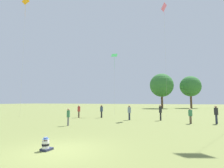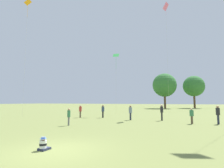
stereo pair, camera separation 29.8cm
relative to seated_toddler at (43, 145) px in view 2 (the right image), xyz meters
The scene contains 14 objects.
ground_plane 0.63m from the seated_toddler, 17.49° to the left, with size 300.00×300.00×0.00m, color olive.
seated_toddler is the anchor object (origin of this frame).
person_standing_0 14.54m from the seated_toddler, 62.49° to the left, with size 0.53×0.53×1.55m.
person_standing_1 16.27m from the seated_toddler, 116.53° to the left, with size 0.51×0.51×1.73m.
person_standing_2 15.31m from the seated_toddler, 76.33° to the left, with size 0.44×0.44×1.86m.
person_standing_3 8.22m from the seated_toddler, 118.18° to the left, with size 0.40×0.40×1.58m.
person_standing_4 14.07m from the seated_toddler, 89.77° to the left, with size 0.50×0.50×1.73m.
person_standing_5 16.06m from the seated_toddler, 105.36° to the left, with size 0.38×0.38×1.73m.
person_standing_6 16.37m from the seated_toddler, 56.20° to the left, with size 0.50×0.50×1.81m.
kite_0 25.54m from the seated_toddler, 141.73° to the left, with size 1.02×1.14×17.67m.
kite_1 27.81m from the seated_toddler, 79.82° to the left, with size 0.88×1.25×18.09m.
kite_3 22.80m from the seated_toddler, 101.56° to the left, with size 1.10×0.91×10.28m.
distant_tree_0 59.82m from the seated_toddler, 80.77° to the left, with size 6.97×6.97×10.91m.
distant_tree_1 53.56m from the seated_toddler, 89.47° to the left, with size 7.69×7.69×11.45m.
Camera 2 is at (5.41, -6.57, 2.20)m, focal length 28.00 mm.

